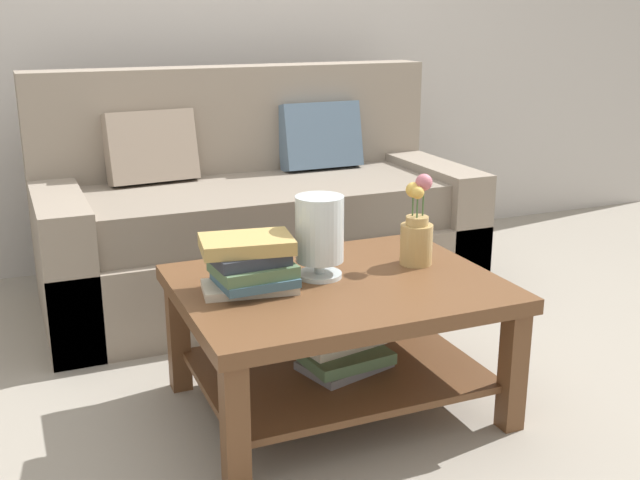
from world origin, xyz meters
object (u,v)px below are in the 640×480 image
object	(u,v)px
coffee_table	(338,319)
glass_hurricane_vase	(320,232)
flower_pitcher	(417,232)
couch	(255,221)
book_stack_main	(250,264)

from	to	relation	value
coffee_table	glass_hurricane_vase	distance (m)	0.30
coffee_table	flower_pitcher	xyz separation A→B (m)	(0.33, 0.06, 0.25)
glass_hurricane_vase	flower_pitcher	world-z (taller)	flower_pitcher
couch	glass_hurricane_vase	distance (m)	1.14
couch	glass_hurricane_vase	bearing A→B (deg)	-96.98
couch	book_stack_main	size ratio (longest dim) A/B	6.20
couch	coffee_table	bearing A→B (deg)	-94.65
couch	coffee_table	distance (m)	1.17
coffee_table	book_stack_main	world-z (taller)	book_stack_main
glass_hurricane_vase	flower_pitcher	xyz separation A→B (m)	(0.37, -0.00, -0.04)
book_stack_main	coffee_table	bearing A→B (deg)	-5.70
coffee_table	flower_pitcher	size ratio (longest dim) A/B	3.26
glass_hurricane_vase	flower_pitcher	bearing A→B (deg)	-0.34
book_stack_main	glass_hurricane_vase	bearing A→B (deg)	7.55
glass_hurricane_vase	couch	bearing A→B (deg)	83.02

